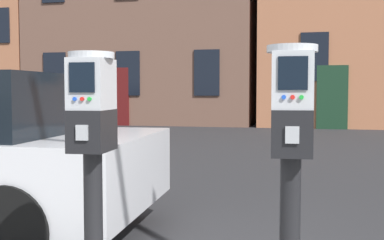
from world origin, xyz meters
name	(u,v)px	position (x,y,z in m)	size (l,w,h in m)	color
parking_meter_near_kerb	(92,139)	(-0.22, -0.29, 1.05)	(0.23, 0.26, 1.32)	black
parking_meter_twin_adjacent	(291,142)	(0.70, -0.29, 1.06)	(0.23, 0.26, 1.33)	black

